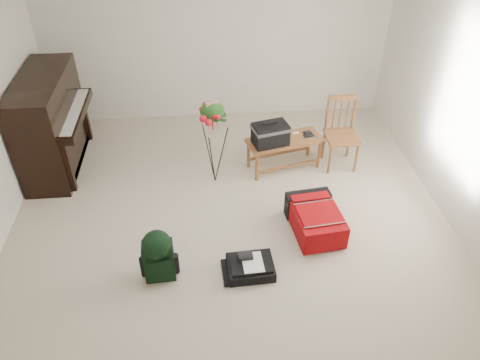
{
  "coord_description": "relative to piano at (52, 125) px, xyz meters",
  "views": [
    {
      "loc": [
        -0.25,
        -3.76,
        3.67
      ],
      "look_at": [
        0.12,
        0.35,
        0.51
      ],
      "focal_mm": 35.0,
      "sensor_mm": 36.0,
      "label": 1
    }
  ],
  "objects": [
    {
      "name": "black_duffel",
      "position": [
        2.33,
        -2.14,
        -0.53
      ],
      "size": [
        0.49,
        0.4,
        0.2
      ],
      "rotation": [
        0.0,
        0.0,
        0.05
      ],
      "color": "black",
      "rests_on": "floor"
    },
    {
      "name": "flower_stand",
      "position": [
        2.04,
        -0.58,
        -0.03
      ],
      "size": [
        0.43,
        0.43,
        1.17
      ],
      "rotation": [
        0.0,
        0.0,
        0.21
      ],
      "color": "black",
      "rests_on": "floor"
    },
    {
      "name": "floor",
      "position": [
        2.19,
        -1.6,
        -0.6
      ],
      "size": [
        5.0,
        5.5,
        0.01
      ],
      "primitive_type": "cube",
      "color": "#C3B29D",
      "rests_on": "ground"
    },
    {
      "name": "bench",
      "position": [
        2.81,
        -0.37,
        -0.07
      ],
      "size": [
        1.04,
        0.61,
        0.75
      ],
      "rotation": [
        0.0,
        0.0,
        0.24
      ],
      "color": "brown",
      "rests_on": "floor"
    },
    {
      "name": "green_backpack",
      "position": [
        1.42,
        -2.12,
        -0.27
      ],
      "size": [
        0.31,
        0.29,
        0.59
      ],
      "rotation": [
        0.0,
        0.0,
        0.05
      ],
      "color": "black",
      "rests_on": "floor"
    },
    {
      "name": "red_suitcase",
      "position": [
        3.12,
        -1.55,
        -0.43
      ],
      "size": [
        0.57,
        0.78,
        0.31
      ],
      "rotation": [
        0.0,
        0.0,
        0.11
      ],
      "color": "#A70707",
      "rests_on": "floor"
    },
    {
      "name": "piano",
      "position": [
        0.0,
        0.0,
        0.0
      ],
      "size": [
        0.71,
        1.5,
        1.25
      ],
      "color": "black",
      "rests_on": "floor"
    },
    {
      "name": "wall_back",
      "position": [
        2.19,
        1.15,
        0.65
      ],
      "size": [
        5.0,
        0.04,
        2.5
      ],
      "primitive_type": "cube",
      "color": "silver",
      "rests_on": "floor"
    },
    {
      "name": "ceiling",
      "position": [
        2.19,
        -1.6,
        1.9
      ],
      "size": [
        5.0,
        5.5,
        0.01
      ],
      "primitive_type": "cube",
      "color": "white",
      "rests_on": "wall_back"
    },
    {
      "name": "dining_chair",
      "position": [
        3.71,
        -0.33,
        -0.14
      ],
      "size": [
        0.41,
        0.41,
        0.94
      ],
      "rotation": [
        0.0,
        0.0,
        0.01
      ],
      "color": "brown",
      "rests_on": "floor"
    }
  ]
}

